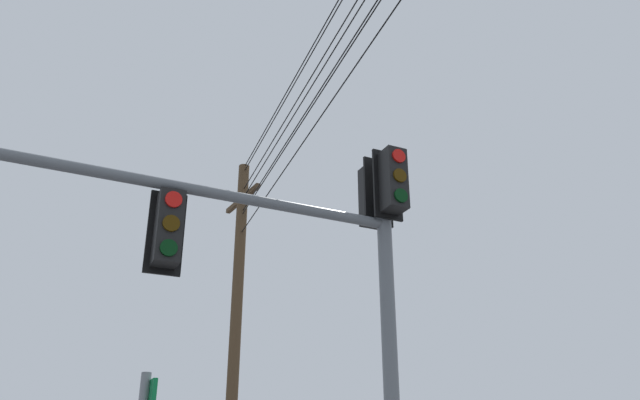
# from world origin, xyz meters

# --- Properties ---
(signal_mast_assembly) EXTENTS (1.99, 5.60, 6.35)m
(signal_mast_assembly) POSITION_xyz_m (-0.99, -1.45, 4.51)
(signal_mast_assembly) COLOR slate
(signal_mast_assembly) RESTS_ON ground
(utility_pole_wooden) EXTENTS (2.06, 0.48, 10.27)m
(utility_pole_wooden) POSITION_xyz_m (-8.87, 2.34, 5.27)
(utility_pole_wooden) COLOR #4C3823
(utility_pole_wooden) RESTS_ON ground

